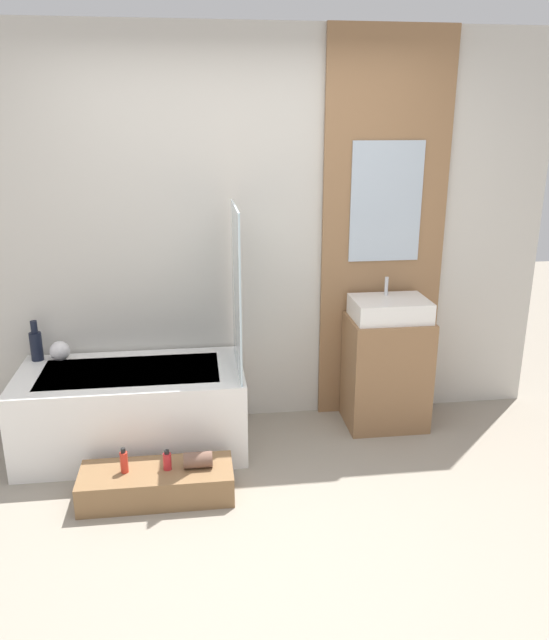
# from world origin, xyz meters

# --- Properties ---
(ground_plane) EXTENTS (12.00, 12.00, 0.00)m
(ground_plane) POSITION_xyz_m (0.00, 0.00, 0.00)
(ground_plane) COLOR gray
(wall_tiled_back) EXTENTS (4.20, 0.06, 2.60)m
(wall_tiled_back) POSITION_xyz_m (0.00, 1.58, 1.30)
(wall_tiled_back) COLOR beige
(wall_tiled_back) RESTS_ON ground_plane
(wall_wood_accent) EXTENTS (0.84, 0.04, 2.60)m
(wall_wood_accent) POSITION_xyz_m (0.97, 1.53, 1.31)
(wall_wood_accent) COLOR #8E6642
(wall_wood_accent) RESTS_ON ground_plane
(bathtub) EXTENTS (1.41, 0.71, 0.54)m
(bathtub) POSITION_xyz_m (-0.73, 1.17, 0.27)
(bathtub) COLOR white
(bathtub) RESTS_ON ground_plane
(glass_shower_screen) EXTENTS (0.01, 0.61, 1.02)m
(glass_shower_screen) POSITION_xyz_m (-0.06, 1.14, 1.05)
(glass_shower_screen) COLOR silver
(glass_shower_screen) RESTS_ON bathtub
(wooden_step_bench) EXTENTS (0.85, 0.33, 0.17)m
(wooden_step_bench) POSITION_xyz_m (-0.57, 0.59, 0.09)
(wooden_step_bench) COLOR olive
(wooden_step_bench) RESTS_ON ground_plane
(vanity_cabinet) EXTENTS (0.54, 0.42, 0.77)m
(vanity_cabinet) POSITION_xyz_m (0.97, 1.30, 0.38)
(vanity_cabinet) COLOR #8E6642
(vanity_cabinet) RESTS_ON ground_plane
(sink) EXTENTS (0.50, 0.36, 0.26)m
(sink) POSITION_xyz_m (0.97, 1.30, 0.84)
(sink) COLOR white
(sink) RESTS_ON vanity_cabinet
(vase_tall_dark) EXTENTS (0.08, 0.08, 0.27)m
(vase_tall_dark) POSITION_xyz_m (-1.35, 1.44, 0.65)
(vase_tall_dark) COLOR black
(vase_tall_dark) RESTS_ON bathtub
(vase_round_light) EXTENTS (0.13, 0.13, 0.13)m
(vase_round_light) POSITION_xyz_m (-1.20, 1.42, 0.60)
(vase_round_light) COLOR white
(vase_round_light) RESTS_ON bathtub
(bottle_soap_primary) EXTENTS (0.04, 0.04, 0.15)m
(bottle_soap_primary) POSITION_xyz_m (-0.74, 0.59, 0.24)
(bottle_soap_primary) COLOR red
(bottle_soap_primary) RESTS_ON wooden_step_bench
(bottle_soap_secondary) EXTENTS (0.05, 0.05, 0.12)m
(bottle_soap_secondary) POSITION_xyz_m (-0.50, 0.59, 0.23)
(bottle_soap_secondary) COLOR red
(bottle_soap_secondary) RESTS_ON wooden_step_bench
(towel_roll) EXTENTS (0.16, 0.09, 0.09)m
(towel_roll) POSITION_xyz_m (-0.33, 0.59, 0.22)
(towel_roll) COLOR brown
(towel_roll) RESTS_ON wooden_step_bench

